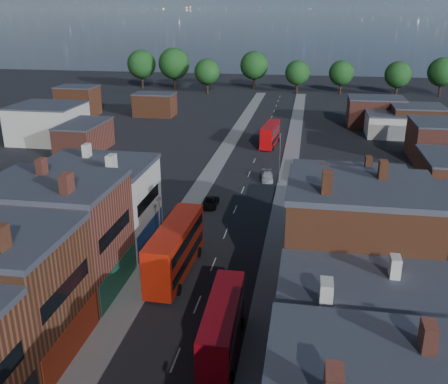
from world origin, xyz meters
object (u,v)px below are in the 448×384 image
at_px(car_3, 267,176).
at_px(bus_2, 270,134).
at_px(bus_0, 175,248).
at_px(ped_3, 272,323).
at_px(car_2, 210,203).
at_px(bus_1, 222,326).

bearing_deg(car_3, bus_2, 86.97).
height_order(bus_0, bus_2, bus_0).
relative_size(bus_0, ped_3, 7.87).
bearing_deg(car_3, car_2, -124.74).
height_order(bus_1, ped_3, bus_1).
distance_m(bus_2, car_3, 21.91).
bearing_deg(bus_2, car_2, -94.03).
xyz_separation_m(bus_2, car_2, (-5.48, -34.62, -1.81)).
relative_size(bus_1, ped_3, 6.57).
distance_m(bus_1, car_3, 43.66).
distance_m(bus_0, car_3, 32.62).
bearing_deg(car_2, bus_2, 79.47).
bearing_deg(car_2, ped_3, -70.04).
bearing_deg(car_3, ped_3, -90.98).
bearing_deg(bus_1, ped_3, 39.60).
bearing_deg(bus_0, bus_2, 85.97).
xyz_separation_m(car_2, car_3, (6.85, 12.82, 0.05)).
bearing_deg(car_2, car_3, 60.35).
height_order(car_2, ped_3, ped_3).
bearing_deg(car_3, bus_1, -96.31).
height_order(bus_0, car_2, bus_0).
height_order(bus_1, bus_2, bus_1).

